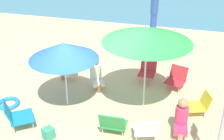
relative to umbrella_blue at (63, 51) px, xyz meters
The scene contains 15 objects.
ground_plane 1.58m from the umbrella_blue, 19.76° to the right, with size 40.00×40.00×0.00m, color #D3BC8C.
umbrella_blue is the anchor object (origin of this frame).
umbrella_green 1.97m from the umbrella_blue, 14.98° to the left, with size 2.10×2.10×2.12m.
beach_chair_a 2.60m from the umbrella_blue, 22.16° to the right, with size 0.63×0.66×0.66m.
beach_chair_b 2.77m from the umbrella_blue, 46.63° to the left, with size 0.49×0.57×0.70m.
beach_chair_c 3.48m from the umbrella_blue, ahead, with size 0.72×0.64×0.55m.
beach_chair_d 3.30m from the umbrella_blue, 32.83° to the left, with size 0.63×0.66×0.59m.
beach_chair_e 2.04m from the umbrella_blue, 29.84° to the right, with size 0.58×0.52×0.60m.
beach_chair_f 1.80m from the umbrella_blue, 122.44° to the right, with size 0.82×0.81×0.66m.
person_a 3.06m from the umbrella_blue, ahead, with size 0.32×0.54×0.87m.
person_b 1.65m from the umbrella_blue, 108.07° to the left, with size 0.55×0.37×0.89m.
person_c 5.70m from the umbrella_blue, 76.44° to the left, with size 0.29×0.29×1.73m.
person_d 1.57m from the umbrella_blue, 68.27° to the left, with size 0.49×0.55×0.88m.
swim_ring 2.09m from the umbrella_blue, 164.06° to the right, with size 0.57×0.57×0.10m, color #238CD8.
beach_bag 1.91m from the umbrella_blue, 84.81° to the right, with size 0.22×0.21×0.26m, color #389970.
Camera 1 is at (2.36, -5.72, 4.29)m, focal length 48.18 mm.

